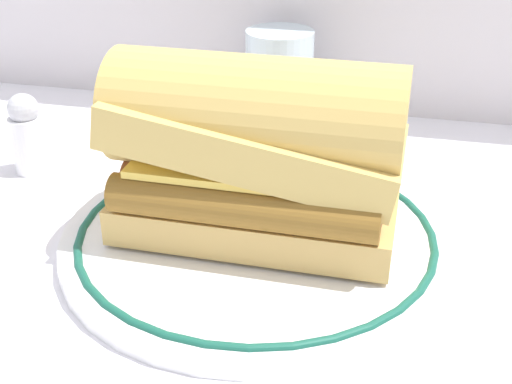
{
  "coord_description": "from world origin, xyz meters",
  "views": [
    {
      "loc": [
        0.12,
        -0.4,
        0.27
      ],
      "look_at": [
        0.02,
        0.02,
        0.04
      ],
      "focal_mm": 48.12,
      "sensor_mm": 36.0,
      "label": 1
    }
  ],
  "objects_px": {
    "salt_shaker": "(27,134)",
    "drinking_glass": "(279,85)",
    "plate": "(256,237)",
    "sausage_sandwich": "(256,149)"
  },
  "relations": [
    {
      "from": "plate",
      "to": "sausage_sandwich",
      "type": "distance_m",
      "value": 0.07
    },
    {
      "from": "salt_shaker",
      "to": "drinking_glass",
      "type": "bearing_deg",
      "value": 39.63
    },
    {
      "from": "drinking_glass",
      "to": "salt_shaker",
      "type": "height_order",
      "value": "drinking_glass"
    },
    {
      "from": "sausage_sandwich",
      "to": "drinking_glass",
      "type": "xyz_separation_m",
      "value": [
        -0.03,
        0.24,
        -0.04
      ]
    },
    {
      "from": "salt_shaker",
      "to": "plate",
      "type": "bearing_deg",
      "value": -18.93
    },
    {
      "from": "drinking_glass",
      "to": "sausage_sandwich",
      "type": "bearing_deg",
      "value": -82.51
    },
    {
      "from": "drinking_glass",
      "to": "plate",
      "type": "bearing_deg",
      "value": -82.51
    },
    {
      "from": "plate",
      "to": "sausage_sandwich",
      "type": "xyz_separation_m",
      "value": [
        -0.0,
        -0.0,
        0.07
      ]
    },
    {
      "from": "plate",
      "to": "sausage_sandwich",
      "type": "relative_size",
      "value": 1.41
    },
    {
      "from": "plate",
      "to": "drinking_glass",
      "type": "xyz_separation_m",
      "value": [
        -0.03,
        0.24,
        0.03
      ]
    }
  ]
}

